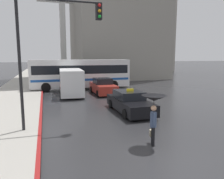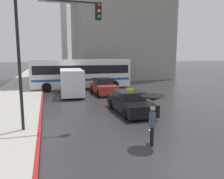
{
  "view_description": "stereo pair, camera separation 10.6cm",
  "coord_description": "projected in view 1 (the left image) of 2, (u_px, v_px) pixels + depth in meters",
  "views": [
    {
      "loc": [
        -3.92,
        -6.2,
        3.61
      ],
      "look_at": [
        0.39,
        7.81,
        1.4
      ],
      "focal_mm": 35.0,
      "sensor_mm": 36.0,
      "label": 1
    },
    {
      "loc": [
        -3.82,
        -6.23,
        3.61
      ],
      "look_at": [
        0.39,
        7.81,
        1.4
      ],
      "focal_mm": 35.0,
      "sensor_mm": 36.0,
      "label": 2
    }
  ],
  "objects": [
    {
      "name": "monument_cross",
      "position": [
        62.0,
        17.0,
        35.64
      ],
      "size": [
        7.79,
        0.9,
        17.71
      ],
      "color": "white",
      "rests_on": "ground_plane"
    },
    {
      "name": "taxi",
      "position": [
        130.0,
        102.0,
        14.31
      ],
      "size": [
        1.91,
        4.67,
        1.55
      ],
      "rotation": [
        0.0,
        0.0,
        3.14
      ],
      "color": "black",
      "rests_on": "ground_plane"
    },
    {
      "name": "sedan_red",
      "position": [
        103.0,
        87.0,
        21.27
      ],
      "size": [
        1.91,
        4.36,
        1.53
      ],
      "rotation": [
        0.0,
        0.0,
        3.14
      ],
      "color": "#A52D23",
      "rests_on": "ground_plane"
    },
    {
      "name": "pedestrian_with_umbrella",
      "position": [
        154.0,
        105.0,
        8.74
      ],
      "size": [
        1.02,
        1.02,
        2.09
      ],
      "rotation": [
        0.0,
        0.0,
        1.23
      ],
      "color": "black",
      "rests_on": "ground_plane"
    },
    {
      "name": "ground_plane",
      "position": [
        168.0,
        162.0,
        7.54
      ],
      "size": [
        300.0,
        300.0,
        0.0
      ],
      "primitive_type": "plane",
      "color": "#2D2D30"
    },
    {
      "name": "traffic_light",
      "position": [
        52.0,
        38.0,
        10.17
      ],
      "size": [
        3.94,
        0.38,
        6.5
      ],
      "color": "black",
      "rests_on": "ground_plane"
    },
    {
      "name": "city_bus",
      "position": [
        81.0,
        73.0,
        24.49
      ],
      "size": [
        10.86,
        2.71,
        3.28
      ],
      "rotation": [
        0.0,
        0.0,
        1.57
      ],
      "color": "silver",
      "rests_on": "ground_plane"
    },
    {
      "name": "building_tower_far",
      "position": [
        140.0,
        5.0,
        54.37
      ],
      "size": [
        14.16,
        11.38,
        32.89
      ],
      "color": "#A39E93",
      "rests_on": "ground_plane"
    },
    {
      "name": "ambulance_van",
      "position": [
        71.0,
        81.0,
        20.39
      ],
      "size": [
        2.32,
        5.17,
        2.43
      ],
      "rotation": [
        0.0,
        0.0,
        3.08
      ],
      "color": "white",
      "rests_on": "ground_plane"
    }
  ]
}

